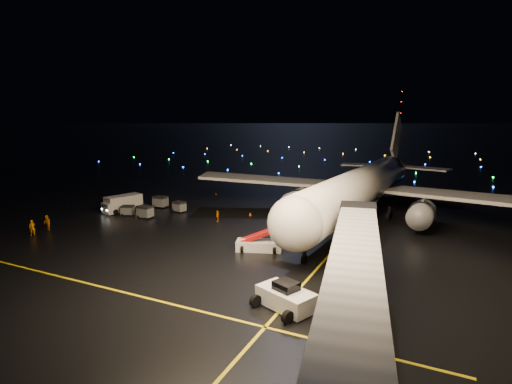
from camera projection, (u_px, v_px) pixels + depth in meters
ground at (417, 136)px, 307.50m from camera, size 2000.00×2000.00×0.00m
lane_centre at (347, 234)px, 50.01m from camera, size 0.25×80.00×0.02m
lane_cross at (90, 284)px, 35.12m from camera, size 60.00×0.25×0.02m
airliner at (367, 164)px, 58.68m from camera, size 57.45×54.92×15.36m
pushback_tug at (286, 295)px, 30.52m from camera, size 5.06×3.90×2.14m
belt_loader at (259, 235)px, 43.71m from camera, size 7.49×4.31×3.52m
service_truck at (124, 203)px, 62.04m from camera, size 4.01×7.33×2.58m
crew_a at (32, 228)px, 49.52m from camera, size 0.80×0.84×1.93m
crew_b at (47, 223)px, 51.87m from camera, size 1.09×0.94×1.95m
crew_c at (218, 216)px, 56.08m from camera, size 0.93×0.91×1.56m
safety_cone_0 at (317, 222)px, 55.25m from camera, size 0.47×0.47×0.46m
safety_cone_1 at (322, 213)px, 59.88m from camera, size 0.61×0.61×0.54m
safety_cone_2 at (250, 214)px, 59.58m from camera, size 0.50×0.50×0.47m
safety_cone_3 at (216, 193)px, 75.88m from camera, size 0.44×0.44×0.47m
radio_mast at (401, 107)px, 716.83m from camera, size 1.80×1.80×64.00m
taxiway_lights at (374, 160)px, 135.68m from camera, size 164.00×92.00×0.36m
baggage_cart_0 at (179, 207)px, 61.85m from camera, size 2.16×1.75×1.61m
baggage_cart_1 at (145, 212)px, 58.13m from camera, size 2.14×1.54×1.77m
baggage_cart_2 at (128, 210)px, 59.66m from camera, size 2.08×1.76×1.50m
baggage_cart_3 at (160, 202)px, 64.96m from camera, size 2.17×1.53×1.84m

